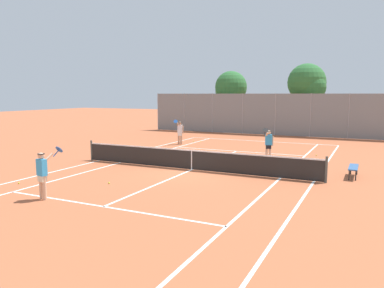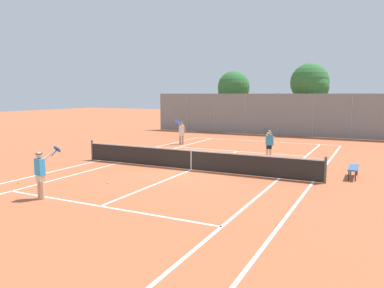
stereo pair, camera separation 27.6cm
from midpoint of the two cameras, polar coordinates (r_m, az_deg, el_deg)
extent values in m
plane|color=#B25B38|center=(17.54, 0.32, -3.96)|extent=(120.00, 120.00, 0.00)
cube|color=white|center=(28.56, 10.94, 0.41)|extent=(11.00, 0.10, 0.01)
cube|color=white|center=(20.53, -13.59, -2.46)|extent=(0.10, 23.80, 0.01)
cube|color=white|center=(15.95, 18.43, -5.52)|extent=(0.10, 23.80, 0.01)
cube|color=white|center=(19.68, -10.54, -2.81)|extent=(0.10, 23.80, 0.01)
cube|color=white|center=(16.18, 13.61, -5.15)|extent=(0.10, 23.80, 0.01)
cube|color=white|center=(12.30, -13.16, -9.21)|extent=(8.26, 0.10, 0.01)
cube|color=white|center=(23.36, 7.28, -1.10)|extent=(8.26, 0.10, 0.01)
cube|color=white|center=(17.54, 0.32, -3.95)|extent=(0.10, 12.80, 0.01)
cylinder|color=#474C47|center=(20.73, -14.59, -0.91)|extent=(0.10, 0.10, 1.07)
cylinder|color=#474C47|center=(15.78, 20.13, -3.76)|extent=(0.10, 0.10, 1.07)
cube|color=black|center=(17.45, 0.33, -2.46)|extent=(11.90, 0.02, 0.89)
cube|color=white|center=(17.38, 0.33, -0.99)|extent=(11.90, 0.03, 0.06)
cube|color=white|center=(17.45, 0.33, -2.53)|extent=(0.05, 0.03, 0.89)
cylinder|color=#D8A884|center=(13.71, -21.71, -6.05)|extent=(0.13, 0.13, 0.82)
cylinder|color=#D8A884|center=(13.56, -21.30, -6.18)|extent=(0.13, 0.13, 0.82)
cube|color=beige|center=(13.56, -21.58, -4.76)|extent=(0.31, 0.22, 0.24)
cube|color=#3399D8|center=(13.49, -21.65, -3.26)|extent=(0.37, 0.25, 0.56)
sphere|color=#D8A884|center=(13.43, -21.73, -1.63)|extent=(0.22, 0.22, 0.22)
cylinder|color=black|center=(13.42, -21.75, -1.35)|extent=(0.23, 0.23, 0.02)
cylinder|color=#D8A884|center=(13.69, -22.14, -3.39)|extent=(0.08, 0.08, 0.52)
cylinder|color=#D8A884|center=(13.41, -20.91, -2.03)|extent=(0.15, 0.46, 0.35)
cylinder|color=#1E4C99|center=(13.42, -19.71, -1.28)|extent=(0.07, 0.25, 0.22)
cylinder|color=#1E4C99|center=(13.47, -19.31, -0.75)|extent=(0.31, 0.24, 0.23)
cylinder|color=tan|center=(26.31, -1.12, 0.83)|extent=(0.13, 0.13, 0.82)
cylinder|color=tan|center=(26.32, -1.51, 0.83)|extent=(0.13, 0.13, 0.82)
cube|color=white|center=(26.28, -1.32, 1.55)|extent=(0.33, 0.28, 0.24)
cube|color=white|center=(26.24, -1.32, 2.33)|extent=(0.39, 0.32, 0.56)
sphere|color=tan|center=(26.21, -1.32, 3.18)|extent=(0.22, 0.22, 0.22)
cylinder|color=black|center=(26.21, -1.32, 3.32)|extent=(0.23, 0.23, 0.02)
cylinder|color=tan|center=(26.24, -0.84, 2.20)|extent=(0.08, 0.08, 0.52)
cylinder|color=tan|center=(26.09, -1.63, 2.94)|extent=(0.26, 0.45, 0.35)
cylinder|color=#1E4C99|center=(25.83, -1.96, 3.24)|extent=(0.13, 0.24, 0.22)
cylinder|color=#1E4C99|center=(25.70, -1.99, 3.47)|extent=(0.34, 0.29, 0.23)
cylinder|color=beige|center=(20.44, 12.24, -1.31)|extent=(0.13, 0.13, 0.82)
cylinder|color=beige|center=(20.41, 11.74, -1.30)|extent=(0.13, 0.13, 0.82)
cube|color=black|center=(20.38, 12.02, -0.39)|extent=(0.33, 0.28, 0.24)
cube|color=#3399D8|center=(20.33, 12.05, 0.62)|extent=(0.39, 0.32, 0.56)
sphere|color=beige|center=(20.29, 12.08, 1.71)|extent=(0.22, 0.22, 0.22)
cylinder|color=black|center=(20.28, 12.08, 1.89)|extent=(0.23, 0.23, 0.02)
cylinder|color=beige|center=(20.38, 12.65, 0.44)|extent=(0.08, 0.08, 0.52)
cylinder|color=beige|center=(20.14, 11.77, 1.39)|extent=(0.26, 0.45, 0.35)
cylinder|color=black|center=(19.85, 11.53, 1.77)|extent=(0.13, 0.24, 0.22)
cylinder|color=black|center=(19.72, 11.59, 2.05)|extent=(0.34, 0.29, 0.23)
sphere|color=#D1DB33|center=(19.67, -8.63, -2.68)|extent=(0.07, 0.07, 0.07)
sphere|color=#D1DB33|center=(22.57, 18.90, -1.68)|extent=(0.07, 0.07, 0.07)
sphere|color=#D1DB33|center=(27.66, 1.88, 0.38)|extent=(0.07, 0.07, 0.07)
sphere|color=#D1DB33|center=(16.40, -24.51, -5.36)|extent=(0.07, 0.07, 0.07)
sphere|color=#D1DB33|center=(15.25, -12.21, -5.78)|extent=(0.07, 0.07, 0.07)
sphere|color=#D1DB33|center=(27.76, 0.77, 0.40)|extent=(0.07, 0.07, 0.07)
cube|color=#33598C|center=(17.28, 23.80, -3.31)|extent=(0.36, 1.50, 0.05)
cylinder|color=#262626|center=(16.70, 23.21, -4.45)|extent=(0.05, 0.05, 0.41)
cylinder|color=#262626|center=(17.95, 23.46, -3.65)|extent=(0.05, 0.05, 0.41)
cylinder|color=#262626|center=(16.69, 24.07, -4.50)|extent=(0.05, 0.05, 0.41)
cylinder|color=#262626|center=(17.94, 24.26, -3.70)|extent=(0.05, 0.05, 0.41)
cylinder|color=gray|center=(37.22, -4.57, 4.93)|extent=(0.08, 0.08, 3.58)
cylinder|color=gray|center=(35.80, -0.57, 4.85)|extent=(0.08, 0.08, 3.58)
cylinder|color=gray|center=(34.58, 3.73, 4.74)|extent=(0.08, 0.08, 3.58)
cylinder|color=gray|center=(33.56, 8.32, 4.59)|extent=(0.08, 0.08, 3.58)
cylinder|color=gray|center=(32.77, 13.16, 4.39)|extent=(0.08, 0.08, 3.58)
cylinder|color=gray|center=(32.22, 18.21, 4.16)|extent=(0.08, 0.08, 3.58)
cylinder|color=gray|center=(31.92, 23.38, 3.89)|extent=(0.08, 0.08, 3.58)
cube|color=slate|center=(32.77, 13.16, 4.39)|extent=(23.25, 0.02, 3.54)
cylinder|color=brown|center=(36.32, 6.52, 4.47)|extent=(0.26, 0.26, 3.11)
sphere|color=#2D6B33|center=(36.27, 6.58, 8.61)|extent=(3.05, 3.05, 3.05)
sphere|color=#2D6B33|center=(36.54, 6.00, 8.01)|extent=(2.28, 2.28, 2.28)
cylinder|color=brown|center=(34.34, 17.52, 4.20)|extent=(0.21, 0.21, 3.37)
sphere|color=#2D6B33|center=(34.31, 17.71, 8.93)|extent=(3.28, 3.28, 3.28)
sphere|color=#2D6B33|center=(33.87, 18.44, 8.23)|extent=(2.37, 2.37, 2.37)
camera|label=1|loc=(0.14, -89.58, 0.06)|focal=35.00mm
camera|label=2|loc=(0.14, 90.42, -0.06)|focal=35.00mm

